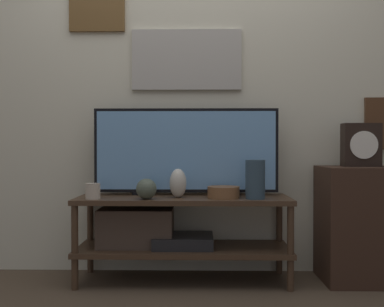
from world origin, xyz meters
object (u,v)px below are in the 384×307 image
object	(u,v)px
television	(186,150)
mantel_clock	(361,145)
vase_round_glass	(146,189)
candle_jar	(93,191)
vase_tall_ceramic	(255,179)
vase_wide_bowl	(224,192)
vase_urn_stoneware	(178,183)

from	to	relation	value
television	mantel_clock	xyz separation A→B (m)	(1.07, -0.06, 0.03)
vase_round_glass	candle_jar	xyz separation A→B (m)	(-0.31, 0.00, -0.01)
television	candle_jar	distance (m)	0.63
vase_tall_ceramic	mantel_clock	distance (m)	0.71
mantel_clock	candle_jar	bearing A→B (deg)	-174.26
vase_round_glass	vase_tall_ceramic	distance (m)	0.64
vase_wide_bowl	mantel_clock	world-z (taller)	mantel_clock
vase_round_glass	vase_urn_stoneware	size ratio (longest dim) A/B	0.69
vase_round_glass	candle_jar	distance (m)	0.31
television	vase_round_glass	distance (m)	0.39
vase_tall_ceramic	vase_wide_bowl	size ratio (longest dim) A/B	1.20
television	vase_tall_ceramic	distance (m)	0.49
vase_urn_stoneware	vase_tall_ceramic	bearing A→B (deg)	-7.54
television	vase_tall_ceramic	bearing A→B (deg)	-25.71
vase_urn_stoneware	mantel_clock	bearing A→B (deg)	3.96
candle_jar	vase_tall_ceramic	bearing A→B (deg)	1.46
vase_round_glass	candle_jar	world-z (taller)	vase_round_glass
vase_wide_bowl	vase_urn_stoneware	size ratio (longest dim) A/B	1.10
television	vase_urn_stoneware	xyz separation A→B (m)	(-0.04, -0.14, -0.20)
vase_tall_ceramic	candle_jar	xyz separation A→B (m)	(-0.95, -0.02, -0.07)
vase_tall_ceramic	vase_wide_bowl	xyz separation A→B (m)	(-0.18, 0.04, -0.08)
vase_round_glass	vase_wide_bowl	world-z (taller)	vase_round_glass
vase_tall_ceramic	mantel_clock	world-z (taller)	mantel_clock
vase_wide_bowl	vase_urn_stoneware	world-z (taller)	vase_urn_stoneware
vase_round_glass	vase_urn_stoneware	world-z (taller)	vase_urn_stoneware
vase_tall_ceramic	vase_urn_stoneware	xyz separation A→B (m)	(-0.45, 0.06, -0.03)
vase_tall_ceramic	vase_wide_bowl	distance (m)	0.20
vase_tall_ceramic	vase_wide_bowl	world-z (taller)	vase_tall_ceramic
vase_wide_bowl	vase_urn_stoneware	xyz separation A→B (m)	(-0.27, 0.02, 0.05)
television	vase_round_glass	world-z (taller)	television
vase_urn_stoneware	vase_round_glass	bearing A→B (deg)	-154.81
vase_round_glass	vase_urn_stoneware	bearing A→B (deg)	25.19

